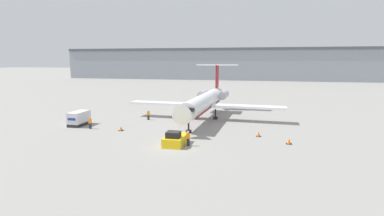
{
  "coord_description": "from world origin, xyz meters",
  "views": [
    {
      "loc": [
        9.28,
        -31.45,
        9.85
      ],
      "look_at": [
        0.0,
        9.83,
        2.99
      ],
      "focal_mm": 28.0,
      "sensor_mm": 36.0,
      "label": 1
    }
  ],
  "objects_px": {
    "airplane_main": "(205,101)",
    "traffic_cone_left": "(121,129)",
    "traffic_cone_right": "(258,134)",
    "worker_by_wing": "(148,115)",
    "traffic_cone_mid": "(289,141)",
    "worker_near_tug": "(188,138)",
    "luggage_cart": "(79,118)",
    "pushback_tug": "(175,139)",
    "worker_on_apron": "(90,123)"
  },
  "relations": [
    {
      "from": "airplane_main",
      "to": "traffic_cone_left",
      "type": "distance_m",
      "value": 14.89
    },
    {
      "from": "airplane_main",
      "to": "worker_by_wing",
      "type": "height_order",
      "value": "airplane_main"
    },
    {
      "from": "traffic_cone_left",
      "to": "traffic_cone_right",
      "type": "distance_m",
      "value": 18.87
    },
    {
      "from": "worker_near_tug",
      "to": "luggage_cart",
      "type": "bearing_deg",
      "value": 159.32
    },
    {
      "from": "traffic_cone_right",
      "to": "traffic_cone_mid",
      "type": "relative_size",
      "value": 0.99
    },
    {
      "from": "traffic_cone_mid",
      "to": "luggage_cart",
      "type": "bearing_deg",
      "value": 173.05
    },
    {
      "from": "worker_on_apron",
      "to": "traffic_cone_left",
      "type": "xyz_separation_m",
      "value": [
        4.84,
        -0.1,
        -0.57
      ]
    },
    {
      "from": "luggage_cart",
      "to": "worker_near_tug",
      "type": "xyz_separation_m",
      "value": [
        18.68,
        -7.05,
        -0.13
      ]
    },
    {
      "from": "airplane_main",
      "to": "worker_on_apron",
      "type": "relative_size",
      "value": 15.74
    },
    {
      "from": "worker_by_wing",
      "to": "worker_on_apron",
      "type": "xyz_separation_m",
      "value": [
        -5.84,
        -7.96,
        0.02
      ]
    },
    {
      "from": "airplane_main",
      "to": "pushback_tug",
      "type": "distance_m",
      "value": 16.02
    },
    {
      "from": "pushback_tug",
      "to": "traffic_cone_right",
      "type": "xyz_separation_m",
      "value": [
        9.48,
        6.09,
        -0.34
      ]
    },
    {
      "from": "worker_on_apron",
      "to": "traffic_cone_mid",
      "type": "relative_size",
      "value": 2.5
    },
    {
      "from": "airplane_main",
      "to": "worker_near_tug",
      "type": "relative_size",
      "value": 14.88
    },
    {
      "from": "airplane_main",
      "to": "worker_by_wing",
      "type": "xyz_separation_m",
      "value": [
        -9.01,
        -2.6,
        -2.2
      ]
    },
    {
      "from": "luggage_cart",
      "to": "traffic_cone_left",
      "type": "relative_size",
      "value": 5.49
    },
    {
      "from": "pushback_tug",
      "to": "worker_near_tug",
      "type": "xyz_separation_m",
      "value": [
        1.58,
        -0.07,
        0.27
      ]
    },
    {
      "from": "worker_on_apron",
      "to": "traffic_cone_left",
      "type": "height_order",
      "value": "worker_on_apron"
    },
    {
      "from": "traffic_cone_right",
      "to": "traffic_cone_mid",
      "type": "height_order",
      "value": "traffic_cone_mid"
    },
    {
      "from": "worker_by_wing",
      "to": "traffic_cone_left",
      "type": "relative_size",
      "value": 2.41
    },
    {
      "from": "worker_by_wing",
      "to": "traffic_cone_left",
      "type": "height_order",
      "value": "worker_by_wing"
    },
    {
      "from": "worker_by_wing",
      "to": "traffic_cone_mid",
      "type": "height_order",
      "value": "worker_by_wing"
    },
    {
      "from": "pushback_tug",
      "to": "traffic_cone_right",
      "type": "height_order",
      "value": "pushback_tug"
    },
    {
      "from": "worker_near_tug",
      "to": "traffic_cone_right",
      "type": "relative_size",
      "value": 2.68
    },
    {
      "from": "airplane_main",
      "to": "traffic_cone_left",
      "type": "relative_size",
      "value": 38.9
    },
    {
      "from": "luggage_cart",
      "to": "traffic_cone_right",
      "type": "relative_size",
      "value": 5.62
    },
    {
      "from": "airplane_main",
      "to": "traffic_cone_mid",
      "type": "distance_m",
      "value": 17.81
    },
    {
      "from": "pushback_tug",
      "to": "luggage_cart",
      "type": "height_order",
      "value": "luggage_cart"
    },
    {
      "from": "pushback_tug",
      "to": "traffic_cone_right",
      "type": "bearing_deg",
      "value": 32.75
    },
    {
      "from": "worker_on_apron",
      "to": "worker_by_wing",
      "type": "bearing_deg",
      "value": 53.72
    },
    {
      "from": "luggage_cart",
      "to": "traffic_cone_mid",
      "type": "xyz_separation_m",
      "value": [
        30.12,
        -3.67,
        -0.74
      ]
    },
    {
      "from": "traffic_cone_right",
      "to": "worker_by_wing",
      "type": "bearing_deg",
      "value": 158.22
    },
    {
      "from": "airplane_main",
      "to": "traffic_cone_left",
      "type": "xyz_separation_m",
      "value": [
        -10.02,
        -10.67,
        -2.74
      ]
    },
    {
      "from": "airplane_main",
      "to": "luggage_cart",
      "type": "height_order",
      "value": "airplane_main"
    },
    {
      "from": "luggage_cart",
      "to": "worker_near_tug",
      "type": "distance_m",
      "value": 19.97
    },
    {
      "from": "luggage_cart",
      "to": "worker_near_tug",
      "type": "relative_size",
      "value": 2.1
    },
    {
      "from": "traffic_cone_left",
      "to": "worker_on_apron",
      "type": "bearing_deg",
      "value": 178.8
    },
    {
      "from": "pushback_tug",
      "to": "luggage_cart",
      "type": "xyz_separation_m",
      "value": [
        -17.1,
        6.98,
        0.41
      ]
    },
    {
      "from": "worker_on_apron",
      "to": "traffic_cone_right",
      "type": "relative_size",
      "value": 2.53
    },
    {
      "from": "airplane_main",
      "to": "worker_near_tug",
      "type": "height_order",
      "value": "airplane_main"
    },
    {
      "from": "worker_by_wing",
      "to": "traffic_cone_right",
      "type": "relative_size",
      "value": 2.47
    },
    {
      "from": "worker_on_apron",
      "to": "traffic_cone_right",
      "type": "height_order",
      "value": "worker_on_apron"
    },
    {
      "from": "worker_near_tug",
      "to": "worker_by_wing",
      "type": "distance_m",
      "value": 16.6
    },
    {
      "from": "airplane_main",
      "to": "worker_by_wing",
      "type": "distance_m",
      "value": 9.64
    },
    {
      "from": "luggage_cart",
      "to": "worker_on_apron",
      "type": "bearing_deg",
      "value": -30.71
    },
    {
      "from": "traffic_cone_right",
      "to": "worker_near_tug",
      "type": "bearing_deg",
      "value": -142.03
    },
    {
      "from": "traffic_cone_left",
      "to": "worker_near_tug",
      "type": "bearing_deg",
      "value": -25.53
    },
    {
      "from": "worker_near_tug",
      "to": "traffic_cone_mid",
      "type": "relative_size",
      "value": 2.65
    },
    {
      "from": "airplane_main",
      "to": "traffic_cone_right",
      "type": "height_order",
      "value": "airplane_main"
    },
    {
      "from": "traffic_cone_left",
      "to": "worker_by_wing",
      "type": "bearing_deg",
      "value": 82.88
    }
  ]
}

